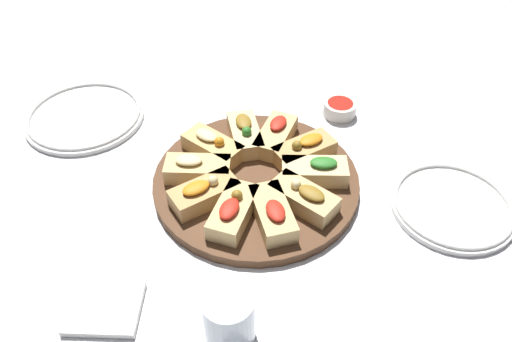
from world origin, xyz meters
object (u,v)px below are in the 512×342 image
plate_right (452,205)px  water_glass (229,318)px  serving_board (256,181)px  plate_left (85,116)px  napkin_stack (105,308)px  dipping_bowl (340,108)px

plate_right → water_glass: water_glass is taller
serving_board → plate_right: serving_board is taller
plate_left → napkin_stack: plate_left is taller
plate_right → napkin_stack: bearing=-139.3°
plate_left → napkin_stack: 0.47m
dipping_bowl → napkin_stack: bearing=-108.9°
dipping_bowl → serving_board: bearing=-108.6°
serving_board → plate_right: size_ratio=1.76×
serving_board → water_glass: (0.07, -0.29, 0.04)m
plate_right → napkin_stack: size_ratio=2.03×
plate_right → napkin_stack: 0.58m
plate_left → dipping_bowl: size_ratio=3.57×
plate_left → water_glass: bearing=-35.6°
plate_left → plate_right: size_ratio=1.16×
plate_left → plate_right: bearing=1.1°
water_glass → dipping_bowl: water_glass is taller
serving_board → plate_left: size_ratio=1.51×
plate_right → dipping_bowl: dipping_bowl is taller
serving_board → plate_right: bearing=11.3°
water_glass → dipping_bowl: bearing=88.4°
serving_board → plate_left: (-0.40, 0.05, -0.00)m
serving_board → water_glass: water_glass is taller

